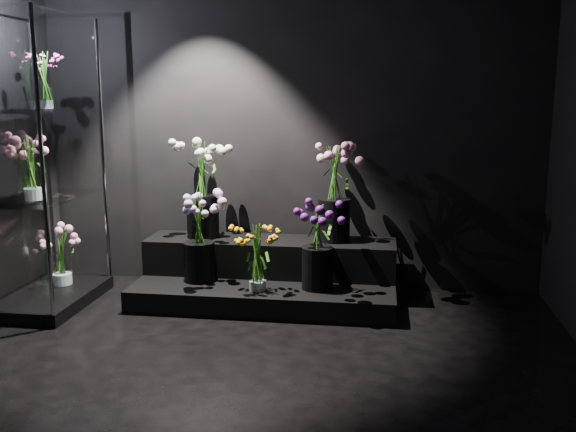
# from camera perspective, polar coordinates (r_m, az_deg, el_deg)

# --- Properties ---
(floor) EXTENTS (4.00, 4.00, 0.00)m
(floor) POSITION_cam_1_polar(r_m,az_deg,el_deg) (3.55, -4.73, -15.39)
(floor) COLOR black
(floor) RESTS_ON ground
(wall_back) EXTENTS (4.00, 0.00, 4.00)m
(wall_back) POSITION_cam_1_polar(r_m,az_deg,el_deg) (5.15, 0.07, 9.09)
(wall_back) COLOR black
(wall_back) RESTS_ON floor
(display_riser) EXTENTS (1.95, 0.87, 0.43)m
(display_riser) POSITION_cam_1_polar(r_m,az_deg,el_deg) (4.98, -1.80, -5.25)
(display_riser) COLOR black
(display_riser) RESTS_ON floor
(display_case) EXTENTS (0.58, 0.96, 2.11)m
(display_case) POSITION_cam_1_polar(r_m,az_deg,el_deg) (4.97, -21.10, 4.30)
(display_case) COLOR black
(display_case) RESTS_ON floor
(bouquet_orange_bells) EXTENTS (0.30, 0.30, 0.47)m
(bouquet_orange_bells) POSITION_cam_1_polar(r_m,az_deg,el_deg) (4.60, -2.74, -3.72)
(bouquet_orange_bells) COLOR white
(bouquet_orange_bells) RESTS_ON display_riser
(bouquet_lilac) EXTENTS (0.41, 0.41, 0.67)m
(bouquet_lilac) POSITION_cam_1_polar(r_m,az_deg,el_deg) (4.84, -7.96, -1.24)
(bouquet_lilac) COLOR black
(bouquet_lilac) RESTS_ON display_riser
(bouquet_purple) EXTENTS (0.39, 0.39, 0.63)m
(bouquet_purple) POSITION_cam_1_polar(r_m,az_deg,el_deg) (4.61, 2.63, -2.11)
(bouquet_purple) COLOR black
(bouquet_purple) RESTS_ON display_riser
(bouquet_cream_roses) EXTENTS (0.48, 0.48, 0.74)m
(bouquet_cream_roses) POSITION_cam_1_polar(r_m,az_deg,el_deg) (5.07, -7.65, 2.82)
(bouquet_cream_roses) COLOR black
(bouquet_cream_roses) RESTS_ON display_riser
(bouquet_pink_roses) EXTENTS (0.38, 0.38, 0.76)m
(bouquet_pink_roses) POSITION_cam_1_polar(r_m,az_deg,el_deg) (4.92, 4.14, 2.74)
(bouquet_pink_roses) COLOR black
(bouquet_pink_roses) RESTS_ON display_riser
(bouquet_case_pink) EXTENTS (0.42, 0.42, 0.45)m
(bouquet_case_pink) POSITION_cam_1_polar(r_m,az_deg,el_deg) (4.82, -21.85, 4.14)
(bouquet_case_pink) COLOR white
(bouquet_case_pink) RESTS_ON display_case
(bouquet_case_magenta) EXTENTS (0.26, 0.26, 0.41)m
(bouquet_case_magenta) POSITION_cam_1_polar(r_m,az_deg,el_deg) (5.10, -20.89, 11.28)
(bouquet_case_magenta) COLOR white
(bouquet_case_magenta) RESTS_ON display_case
(bouquet_case_base_pink) EXTENTS (0.41, 0.41, 0.42)m
(bouquet_case_base_pink) POSITION_cam_1_polar(r_m,az_deg,el_deg) (5.26, -19.55, -3.41)
(bouquet_case_base_pink) COLOR white
(bouquet_case_base_pink) RESTS_ON display_case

